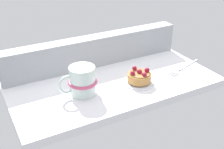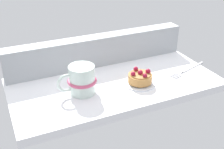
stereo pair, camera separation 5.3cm
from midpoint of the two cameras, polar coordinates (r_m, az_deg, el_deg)
name	(u,v)px [view 1 (the left image)]	position (r cm, az deg, el deg)	size (l,w,h in cm)	color
ground_plane	(114,84)	(95.85, -1.25, -1.96)	(68.24, 34.47, 2.61)	white
window_rail_back	(95,51)	(104.58, -4.94, 4.71)	(66.88, 5.63, 10.85)	#9EA3A8
dessert_plate	(139,82)	(93.90, 3.81, -1.51)	(10.20, 10.20, 0.83)	silver
raspberry_tart	(139,76)	(92.92, 3.86, -0.39)	(7.72, 7.72, 4.23)	#B77F42
coffee_mug	(82,81)	(86.64, -7.75, -1.31)	(12.32, 9.03, 9.06)	silver
dessert_fork	(184,67)	(106.28, 12.85, 1.44)	(17.83, 6.98, 0.60)	#B7B7BC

